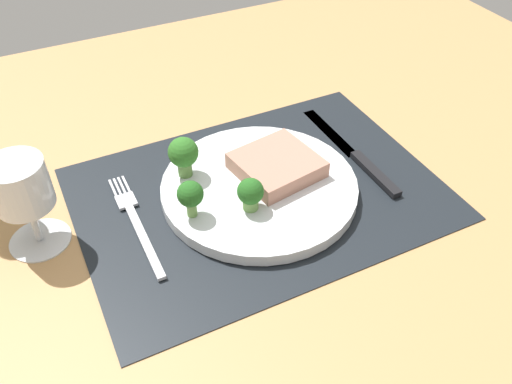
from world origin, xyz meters
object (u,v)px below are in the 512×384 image
at_px(wine_glass, 22,191).
at_px(plate, 259,188).
at_px(steak, 277,165).
at_px(knife, 357,156).
at_px(fork, 136,222).

bearing_deg(wine_glass, plate, -8.40).
distance_m(steak, knife, 0.13).
distance_m(plate, fork, 0.16).
height_order(plate, wine_glass, wine_glass).
distance_m(steak, fork, 0.20).
bearing_deg(knife, steak, -179.64).
xyz_separation_m(steak, wine_glass, (-0.30, 0.03, 0.05)).
height_order(fork, wine_glass, wine_glass).
distance_m(plate, steak, 0.04).
relative_size(steak, wine_glass, 0.84).
distance_m(plate, knife, 0.16).
bearing_deg(fork, knife, -1.62).
bearing_deg(knife, plate, -175.31).
distance_m(plate, wine_glass, 0.29).
bearing_deg(fork, wine_glass, 166.72).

